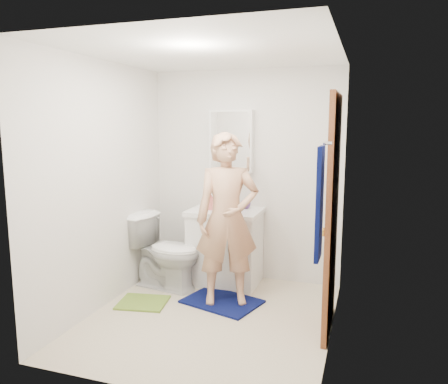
# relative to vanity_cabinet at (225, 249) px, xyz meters

# --- Properties ---
(floor) EXTENTS (2.20, 2.40, 0.02)m
(floor) POSITION_rel_vanity_cabinet_xyz_m (0.15, -0.91, -0.41)
(floor) COLOR beige
(floor) RESTS_ON ground
(ceiling) EXTENTS (2.20, 2.40, 0.02)m
(ceiling) POSITION_rel_vanity_cabinet_xyz_m (0.15, -0.91, 2.01)
(ceiling) COLOR white
(ceiling) RESTS_ON ground
(wall_back) EXTENTS (2.20, 0.02, 2.40)m
(wall_back) POSITION_rel_vanity_cabinet_xyz_m (0.15, 0.30, 0.80)
(wall_back) COLOR silver
(wall_back) RESTS_ON ground
(wall_front) EXTENTS (2.20, 0.02, 2.40)m
(wall_front) POSITION_rel_vanity_cabinet_xyz_m (0.15, -2.12, 0.80)
(wall_front) COLOR silver
(wall_front) RESTS_ON ground
(wall_left) EXTENTS (0.02, 2.40, 2.40)m
(wall_left) POSITION_rel_vanity_cabinet_xyz_m (-0.96, -0.91, 0.80)
(wall_left) COLOR silver
(wall_left) RESTS_ON ground
(wall_right) EXTENTS (0.02, 2.40, 2.40)m
(wall_right) POSITION_rel_vanity_cabinet_xyz_m (1.26, -0.91, 0.80)
(wall_right) COLOR silver
(wall_right) RESTS_ON ground
(vanity_cabinet) EXTENTS (0.75, 0.55, 0.80)m
(vanity_cabinet) POSITION_rel_vanity_cabinet_xyz_m (0.00, 0.00, 0.00)
(vanity_cabinet) COLOR white
(vanity_cabinet) RESTS_ON floor
(countertop) EXTENTS (0.79, 0.59, 0.05)m
(countertop) POSITION_rel_vanity_cabinet_xyz_m (0.00, 0.00, 0.43)
(countertop) COLOR white
(countertop) RESTS_ON vanity_cabinet
(sink_basin) EXTENTS (0.40, 0.40, 0.03)m
(sink_basin) POSITION_rel_vanity_cabinet_xyz_m (0.00, 0.00, 0.44)
(sink_basin) COLOR white
(sink_basin) RESTS_ON countertop
(faucet) EXTENTS (0.03, 0.03, 0.12)m
(faucet) POSITION_rel_vanity_cabinet_xyz_m (0.00, 0.18, 0.51)
(faucet) COLOR silver
(faucet) RESTS_ON countertop
(medicine_cabinet) EXTENTS (0.50, 0.12, 0.70)m
(medicine_cabinet) POSITION_rel_vanity_cabinet_xyz_m (0.00, 0.22, 1.20)
(medicine_cabinet) COLOR white
(medicine_cabinet) RESTS_ON wall_back
(mirror_panel) EXTENTS (0.46, 0.01, 0.66)m
(mirror_panel) POSITION_rel_vanity_cabinet_xyz_m (0.00, 0.16, 1.20)
(mirror_panel) COLOR white
(mirror_panel) RESTS_ON wall_back
(door) EXTENTS (0.05, 0.80, 2.05)m
(door) POSITION_rel_vanity_cabinet_xyz_m (1.22, -0.76, 0.62)
(door) COLOR brown
(door) RESTS_ON ground
(door_knob) EXTENTS (0.07, 0.07, 0.07)m
(door_knob) POSITION_rel_vanity_cabinet_xyz_m (1.18, -1.08, 0.55)
(door_knob) COLOR gold
(door_knob) RESTS_ON door
(towel) EXTENTS (0.03, 0.24, 0.80)m
(towel) POSITION_rel_vanity_cabinet_xyz_m (1.18, -1.48, 0.85)
(towel) COLOR #070F48
(towel) RESTS_ON wall_right
(towel_hook) EXTENTS (0.06, 0.02, 0.02)m
(towel_hook) POSITION_rel_vanity_cabinet_xyz_m (1.22, -1.48, 1.27)
(towel_hook) COLOR silver
(towel_hook) RESTS_ON wall_right
(toilet) EXTENTS (0.86, 0.58, 0.82)m
(toilet) POSITION_rel_vanity_cabinet_xyz_m (-0.58, -0.34, 0.01)
(toilet) COLOR white
(toilet) RESTS_ON floor
(bath_mat) EXTENTS (0.85, 0.71, 0.02)m
(bath_mat) POSITION_rel_vanity_cabinet_xyz_m (0.14, -0.55, -0.39)
(bath_mat) COLOR #070F48
(bath_mat) RESTS_ON floor
(green_rug) EXTENTS (0.54, 0.48, 0.02)m
(green_rug) POSITION_rel_vanity_cabinet_xyz_m (-0.61, -0.82, -0.39)
(green_rug) COLOR olive
(green_rug) RESTS_ON floor
(soap_dispenser) EXTENTS (0.12, 0.12, 0.20)m
(soap_dispenser) POSITION_rel_vanity_cabinet_xyz_m (-0.15, -0.06, 0.55)
(soap_dispenser) COLOR #D16661
(soap_dispenser) RESTS_ON countertop
(toothbrush_cup) EXTENTS (0.13, 0.13, 0.09)m
(toothbrush_cup) POSITION_rel_vanity_cabinet_xyz_m (0.20, 0.13, 0.49)
(toothbrush_cup) COLOR #643C84
(toothbrush_cup) RESTS_ON countertop
(man) EXTENTS (0.73, 0.61, 1.70)m
(man) POSITION_rel_vanity_cabinet_xyz_m (0.20, -0.55, 0.47)
(man) COLOR tan
(man) RESTS_ON bath_mat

